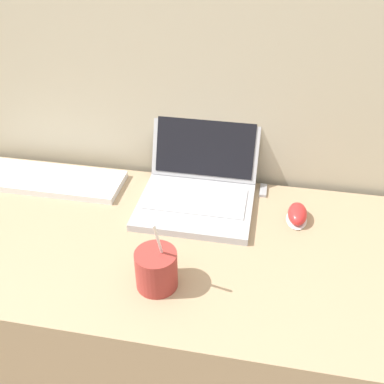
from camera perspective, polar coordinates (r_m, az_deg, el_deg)
wall_back at (r=1.23m, az=-0.52°, el=21.90°), size 7.00×0.04×2.50m
desk at (r=1.43m, az=-3.17°, el=-18.04°), size 1.47×0.61×0.78m
laptop at (r=1.26m, az=0.92°, el=1.52°), size 0.31×0.35×0.25m
drink_cup at (r=1.00m, az=-4.55°, el=-9.67°), size 0.09×0.09×0.20m
computer_mouse at (r=1.22m, az=13.22°, el=-2.80°), size 0.05×0.09×0.04m
external_keyboard at (r=1.41m, az=-17.78°, el=1.51°), size 0.45×0.15×0.02m
usb_stick at (r=1.32m, az=9.03°, el=0.21°), size 0.02×0.06×0.01m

